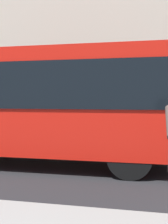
{
  "coord_description": "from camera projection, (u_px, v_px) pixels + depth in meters",
  "views": [
    {
      "loc": [
        -0.83,
        7.72,
        1.77
      ],
      "look_at": [
        0.93,
        -0.13,
        1.42
      ],
      "focal_mm": 46.69,
      "sensor_mm": 36.0,
      "label": 1
    }
  ],
  "objects": [
    {
      "name": "ground_plane",
      "position": [
        117.0,
        165.0,
        7.79
      ],
      "size": [
        60.0,
        60.0,
        0.0
      ],
      "primitive_type": "plane",
      "color": "#232326"
    },
    {
      "name": "building_facade_far",
      "position": [
        133.0,
        13.0,
        14.15
      ],
      "size": [
        28.0,
        1.55,
        12.0
      ],
      "color": "beige",
      "rests_on": "ground_plane"
    },
    {
      "name": "red_bus",
      "position": [
        23.0,
        102.0,
        8.08
      ],
      "size": [
        9.05,
        2.54,
        3.08
      ],
      "color": "red",
      "rests_on": "ground_plane"
    }
  ]
}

